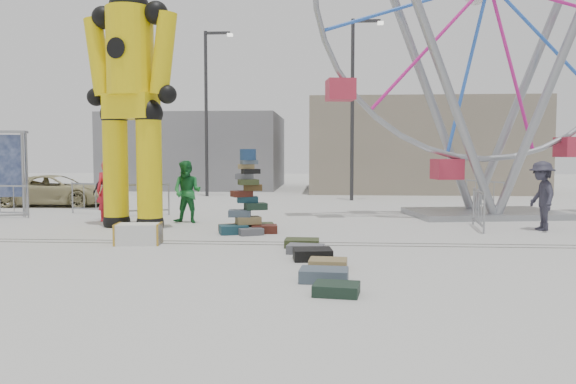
# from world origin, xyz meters

# --- Properties ---
(ground) EXTENTS (90.00, 90.00, 0.00)m
(ground) POSITION_xyz_m (0.00, 0.00, 0.00)
(ground) COLOR #9E9E99
(ground) RESTS_ON ground
(track_line_near) EXTENTS (40.00, 0.04, 0.01)m
(track_line_near) POSITION_xyz_m (0.00, 0.60, 0.00)
(track_line_near) COLOR #47443F
(track_line_near) RESTS_ON ground
(track_line_far) EXTENTS (40.00, 0.04, 0.01)m
(track_line_far) POSITION_xyz_m (0.00, 1.00, 0.00)
(track_line_far) COLOR #47443F
(track_line_far) RESTS_ON ground
(building_right) EXTENTS (12.00, 8.00, 5.00)m
(building_right) POSITION_xyz_m (7.00, 20.00, 2.50)
(building_right) COLOR gray
(building_right) RESTS_ON ground
(building_left) EXTENTS (10.00, 8.00, 4.40)m
(building_left) POSITION_xyz_m (-6.00, 22.00, 2.20)
(building_left) COLOR gray
(building_left) RESTS_ON ground
(lamp_post_right) EXTENTS (1.41, 0.25, 8.00)m
(lamp_post_right) POSITION_xyz_m (3.09, 13.00, 4.48)
(lamp_post_right) COLOR #2D2D30
(lamp_post_right) RESTS_ON ground
(lamp_post_left) EXTENTS (1.41, 0.25, 8.00)m
(lamp_post_left) POSITION_xyz_m (-3.91, 15.00, 4.48)
(lamp_post_left) COLOR #2D2D30
(lamp_post_left) RESTS_ON ground
(suitcase_tower) EXTENTS (1.66, 1.44, 2.23)m
(suitcase_tower) POSITION_xyz_m (-0.23, 2.55, 0.62)
(suitcase_tower) COLOR #193F4C
(suitcase_tower) RESTS_ON ground
(crash_test_dummy) EXTENTS (2.98, 1.31, 7.50)m
(crash_test_dummy) POSITION_xyz_m (-3.64, 3.37, 3.95)
(crash_test_dummy) COLOR black
(crash_test_dummy) RESTS_ON ground
(ferris_wheel) EXTENTS (11.60, 3.64, 13.61)m
(ferris_wheel) POSITION_xyz_m (7.13, 6.90, 6.70)
(ferris_wheel) COLOR gray
(ferris_wheel) RESTS_ON ground
(steamer_trunk) EXTENTS (1.09, 0.70, 0.48)m
(steamer_trunk) POSITION_xyz_m (-2.50, 0.47, 0.24)
(steamer_trunk) COLOR silver
(steamer_trunk) RESTS_ON ground
(row_case_0) EXTENTS (0.78, 0.57, 0.19)m
(row_case_0) POSITION_xyz_m (1.31, 0.35, 0.09)
(row_case_0) COLOR #333D1E
(row_case_0) RESTS_ON ground
(row_case_1) EXTENTS (0.82, 0.56, 0.19)m
(row_case_1) POSITION_xyz_m (1.43, -0.45, 0.09)
(row_case_1) COLOR #595B61
(row_case_1) RESTS_ON ground
(row_case_2) EXTENTS (0.83, 0.69, 0.23)m
(row_case_2) POSITION_xyz_m (1.59, -1.16, 0.11)
(row_case_2) COLOR black
(row_case_2) RESTS_ON ground
(row_case_3) EXTENTS (0.73, 0.58, 0.18)m
(row_case_3) POSITION_xyz_m (1.90, -1.99, 0.09)
(row_case_3) COLOR olive
(row_case_3) RESTS_ON ground
(row_case_4) EXTENTS (0.83, 0.59, 0.22)m
(row_case_4) POSITION_xyz_m (1.83, -3.04, 0.11)
(row_case_4) COLOR #475766
(row_case_4) RESTS_ON ground
(row_case_5) EXTENTS (0.74, 0.62, 0.18)m
(row_case_5) POSITION_xyz_m (2.02, -3.89, 0.09)
(row_case_5) COLOR #192E22
(row_case_5) RESTS_ON ground
(barricade_dummy_a) EXTENTS (2.00, 0.24, 1.10)m
(barricade_dummy_a) POSITION_xyz_m (-8.82, 5.41, 0.55)
(barricade_dummy_a) COLOR gray
(barricade_dummy_a) RESTS_ON ground
(barricade_dummy_b) EXTENTS (1.95, 0.64, 1.10)m
(barricade_dummy_b) POSITION_xyz_m (-6.12, 6.68, 0.55)
(barricade_dummy_b) COLOR gray
(barricade_dummy_b) RESTS_ON ground
(barricade_dummy_c) EXTENTS (1.91, 0.78, 1.10)m
(barricade_dummy_c) POSITION_xyz_m (-4.46, 6.26, 0.55)
(barricade_dummy_c) COLOR gray
(barricade_dummy_c) RESTS_ON ground
(barricade_wheel_front) EXTENTS (0.34, 2.00, 1.10)m
(barricade_wheel_front) POSITION_xyz_m (6.12, 3.72, 0.55)
(barricade_wheel_front) COLOR gray
(barricade_wheel_front) RESTS_ON ground
(barricade_wheel_back) EXTENTS (0.98, 1.84, 1.10)m
(barricade_wheel_back) POSITION_xyz_m (7.86, 9.48, 0.55)
(barricade_wheel_back) COLOR gray
(barricade_wheel_back) RESTS_ON ground
(pedestrian_red) EXTENTS (0.82, 0.70, 1.91)m
(pedestrian_red) POSITION_xyz_m (-4.93, 4.78, 0.96)
(pedestrian_red) COLOR red
(pedestrian_red) RESTS_ON ground
(pedestrian_green) EXTENTS (1.05, 0.89, 1.90)m
(pedestrian_green) POSITION_xyz_m (-2.35, 4.52, 0.95)
(pedestrian_green) COLOR #1B6E31
(pedestrian_green) RESTS_ON ground
(pedestrian_black) EXTENTS (1.01, 0.44, 1.70)m
(pedestrian_black) POSITION_xyz_m (-5.05, 5.15, 0.85)
(pedestrian_black) COLOR black
(pedestrian_black) RESTS_ON ground
(pedestrian_grey) EXTENTS (0.73, 1.24, 1.91)m
(pedestrian_grey) POSITION_xyz_m (7.76, 3.57, 0.95)
(pedestrian_grey) COLOR #282734
(pedestrian_grey) RESTS_ON ground
(parked_suv) EXTENTS (4.50, 2.15, 1.24)m
(parked_suv) POSITION_xyz_m (-8.96, 9.58, 0.62)
(parked_suv) COLOR tan
(parked_suv) RESTS_ON ground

